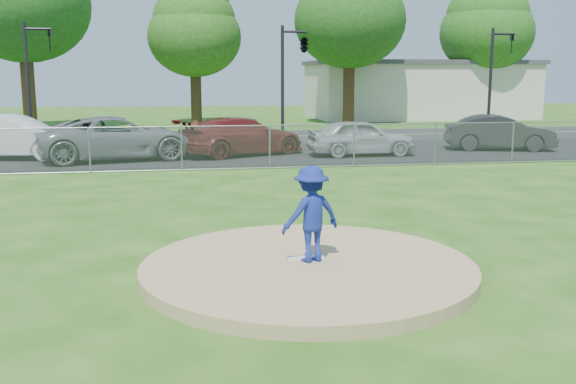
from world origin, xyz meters
name	(u,v)px	position (x,y,z in m)	size (l,w,h in m)	color
ground	(247,178)	(0.00, 10.00, 0.00)	(120.00, 120.00, 0.00)	#204D11
pitchers_mound	(308,268)	(0.00, 0.00, 0.10)	(5.40, 5.40, 0.20)	#A18658
pitching_rubber	(306,258)	(0.00, 0.20, 0.22)	(0.60, 0.15, 0.04)	white
chain_link_fence	(241,148)	(0.00, 12.00, 0.75)	(40.00, 0.06, 1.50)	gray
parking_lot	(231,154)	(0.00, 16.50, 0.01)	(50.00, 8.00, 0.01)	black
street	(220,137)	(0.00, 24.00, 0.00)	(60.00, 7.00, 0.01)	#242426
commercial_building	(417,89)	(16.00, 38.00, 2.16)	(16.40, 9.40, 4.30)	beige
tree_center	(194,25)	(-1.00, 34.00, 6.47)	(6.16, 6.16, 9.84)	#342413
tree_right	(350,6)	(9.00, 32.00, 7.65)	(7.28, 7.28, 11.63)	#3B2215
tree_far_right	(487,21)	(20.00, 35.00, 7.06)	(6.72, 6.72, 10.74)	#332312
traffic_signal_left	(33,72)	(-8.76, 22.00, 3.36)	(1.28, 0.20, 5.60)	black
traffic_signal_center	(302,46)	(3.97, 22.00, 4.61)	(1.42, 2.48, 5.60)	black
traffic_signal_right	(495,72)	(14.24, 22.00, 3.36)	(1.28, 0.20, 5.60)	black
pitcher	(311,214)	(0.06, 0.08, 0.98)	(1.01, 0.58, 1.56)	navy
traffic_cone	(75,152)	(-6.05, 15.54, 0.32)	(0.32, 0.32, 0.62)	#D5570B
parked_car_white	(12,137)	(-8.43, 16.21, 0.86)	(1.80, 5.16, 1.70)	white
parked_car_gray	(118,138)	(-4.38, 15.33, 0.84)	(2.75, 5.97, 1.66)	gray
parked_car_darkred	(242,136)	(0.40, 16.01, 0.77)	(2.14, 5.25, 1.52)	maroon
parked_car_pearl	(361,137)	(5.14, 15.13, 0.74)	(1.72, 4.29, 1.46)	#B4B6B8
parked_car_charcoal	(499,132)	(11.58, 16.05, 0.76)	(1.59, 4.55, 1.50)	#232325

